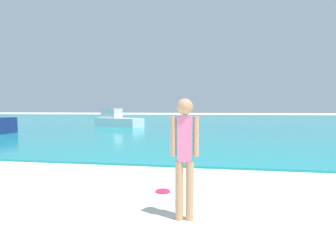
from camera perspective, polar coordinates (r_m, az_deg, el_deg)
water at (r=36.85m, az=7.38°, el=1.35°), size 160.00×60.00×0.06m
person_standing at (r=3.65m, az=3.61°, el=-5.56°), size 0.39×0.22×1.69m
frisbee at (r=5.07m, az=-1.13°, el=-13.93°), size 0.28×0.28×0.03m
boat_far at (r=22.65m, az=-10.98°, el=1.23°), size 4.65×3.17×1.52m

